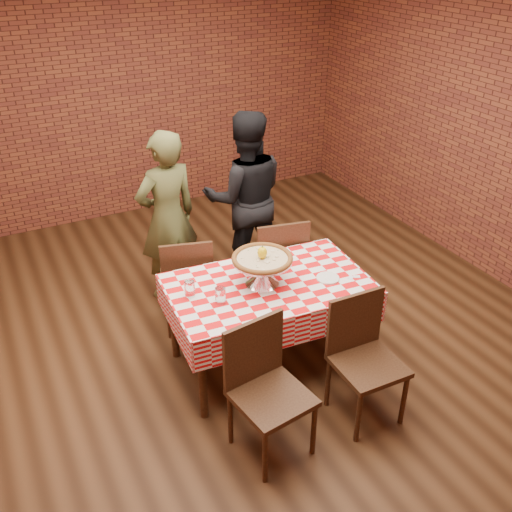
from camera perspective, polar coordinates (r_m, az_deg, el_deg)
name	(u,v)px	position (r m, az deg, el deg)	size (l,w,h in m)	color
ground	(240,346)	(4.94, -1.63, -8.84)	(6.00, 6.00, 0.00)	black
back_wall	(121,93)	(6.89, -13.14, 15.41)	(5.50, 5.50, 0.00)	maroon
table	(268,324)	(4.55, 1.20, -6.76)	(1.49, 0.89, 0.75)	#452B17
tablecloth	(268,297)	(4.41, 1.24, -4.10)	(1.52, 0.93, 0.26)	red
pizza_stand	(262,272)	(4.28, 0.61, -1.54)	(0.46, 0.46, 0.20)	silver
pizza	(262,259)	(4.23, 0.62, -0.29)	(0.45, 0.45, 0.03)	beige
lemon	(262,253)	(4.20, 0.62, 0.33)	(0.07, 0.07, 0.09)	yellow
water_glass_left	(220,295)	(4.10, -3.53, -3.90)	(0.08, 0.08, 0.12)	white
water_glass_right	(190,289)	(4.19, -6.55, -3.24)	(0.08, 0.08, 0.12)	white
side_plate	(328,278)	(4.42, 7.09, -2.17)	(0.17, 0.17, 0.01)	white
sweetener_packet_a	(351,278)	(4.46, 9.31, -2.11)	(0.05, 0.04, 0.01)	white
sweetener_packet_b	(357,277)	(4.48, 9.90, -2.02)	(0.05, 0.04, 0.01)	white
condiment_caddy	(257,257)	(4.51, 0.11, -0.14)	(0.11, 0.09, 0.15)	silver
chair_near_left	(272,396)	(3.82, 1.60, -13.61)	(0.46, 0.46, 0.94)	#452B17
chair_near_right	(368,364)	(4.13, 11.03, -10.43)	(0.44, 0.44, 0.92)	#452B17
chair_far_left	(187,280)	(4.98, -6.85, -2.33)	(0.42, 0.42, 0.90)	#452B17
chair_far_right	(275,261)	(5.18, 1.93, -0.52)	(0.46, 0.46, 0.94)	#452B17
diner_olive	(168,218)	(5.25, -8.71, 3.76)	(0.59, 0.39, 1.62)	#4B4D28
diner_black	(245,197)	(5.52, -1.06, 5.80)	(0.81, 0.63, 1.67)	black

